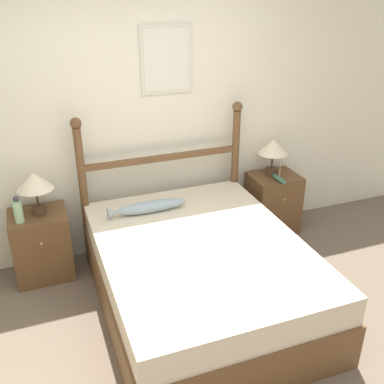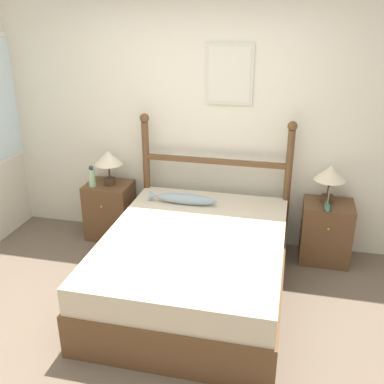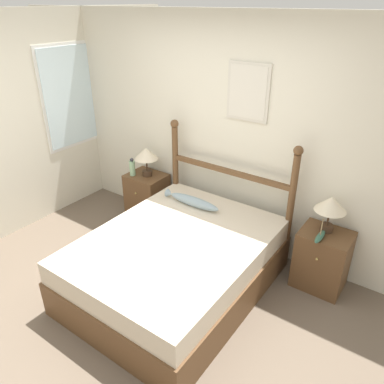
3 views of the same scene
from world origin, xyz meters
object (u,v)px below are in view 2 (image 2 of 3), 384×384
at_px(table_lamp_right, 330,175).
at_px(bottle, 92,177).
at_px(table_lamp_left, 108,159).
at_px(nightstand_right, 326,232).
at_px(nightstand_left, 110,210).
at_px(model_boat, 327,206).
at_px(fish_pillow, 184,199).
at_px(bed, 194,266).

xyz_separation_m(table_lamp_right, bottle, (-2.42, -0.14, -0.18)).
bearing_deg(table_lamp_left, nightstand_right, 0.02).
bearing_deg(table_lamp_right, nightstand_left, -179.02).
xyz_separation_m(model_boat, fish_pillow, (-1.37, -0.14, 0.00)).
xyz_separation_m(bed, table_lamp_right, (1.13, 0.92, 0.61)).
relative_size(bed, bottle, 8.60).
height_order(bed, table_lamp_right, table_lamp_right).
relative_size(bed, nightstand_left, 3.22).
bearing_deg(nightstand_left, nightstand_right, 0.00).
xyz_separation_m(nightstand_left, fish_pillow, (0.91, -0.26, 0.34)).
distance_m(bed, model_boat, 1.40).
bearing_deg(model_boat, bottle, 179.34).
bearing_deg(bottle, nightstand_right, 2.34).
bearing_deg(fish_pillow, bed, -68.24).
relative_size(nightstand_left, fish_pillow, 0.90).
bearing_deg(fish_pillow, model_boat, 5.67).
bearing_deg(fish_pillow, nightstand_left, 163.79).
bearing_deg(fish_pillow, table_lamp_right, 12.38).
xyz_separation_m(nightstand_left, table_lamp_right, (2.29, 0.04, 0.59)).
height_order(bottle, model_boat, bottle).
relative_size(table_lamp_right, model_boat, 1.49).
xyz_separation_m(table_lamp_right, model_boat, (-0.01, -0.17, -0.26)).
distance_m(nightstand_left, fish_pillow, 1.00).
bearing_deg(nightstand_right, fish_pillow, -169.35).
bearing_deg(model_boat, nightstand_left, 176.80).
relative_size(bed, table_lamp_right, 5.36).
distance_m(bed, table_lamp_right, 1.58).
bearing_deg(model_boat, nightstand_right, 77.12).
bearing_deg(table_lamp_right, table_lamp_left, -178.99).
height_order(table_lamp_left, fish_pillow, table_lamp_left).
distance_m(table_lamp_right, bottle, 2.43).
height_order(bed, bottle, bottle).
distance_m(nightstand_left, nightstand_right, 2.31).
bearing_deg(model_boat, table_lamp_right, 87.96).
relative_size(table_lamp_right, bottle, 1.61).
relative_size(bed, nightstand_right, 3.22).
bearing_deg(table_lamp_left, bottle, -148.15).
height_order(table_lamp_right, fish_pillow, table_lamp_right).
bearing_deg(model_boat, table_lamp_left, 176.79).
bearing_deg(table_lamp_right, fish_pillow, -167.62).
distance_m(nightstand_right, table_lamp_left, 2.36).
bearing_deg(nightstand_right, nightstand_left, 180.00).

